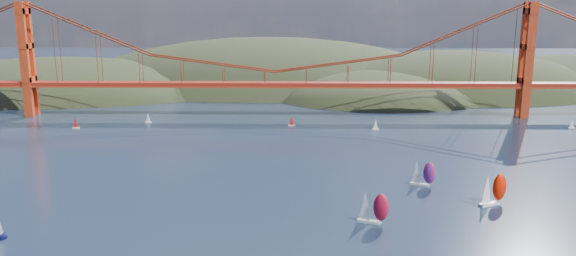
{
  "coord_description": "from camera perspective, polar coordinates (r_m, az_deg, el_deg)",
  "views": [
    {
      "loc": [
        10.46,
        -89.81,
        54.66
      ],
      "look_at": [
        7.61,
        90.0,
        14.26
      ],
      "focal_mm": 35.0,
      "sensor_mm": 36.0,
      "label": 1
    }
  ],
  "objects": [
    {
      "name": "distant_boat_9",
      "position": [
        253.05,
        0.37,
        0.74
      ],
      "size": [
        3.0,
        2.0,
        4.7
      ],
      "color": "silver",
      "rests_on": "ground"
    },
    {
      "name": "racer_rwb",
      "position": [
        175.64,
        13.51,
        -4.44
      ],
      "size": [
        7.68,
        4.95,
        8.59
      ],
      "rotation": [
        0.0,
        0.0,
        -0.35
      ],
      "color": "silver",
      "rests_on": "ground"
    },
    {
      "name": "racer_1",
      "position": [
        164.67,
        20.11,
        -5.81
      ],
      "size": [
        8.8,
        6.28,
        9.88
      ],
      "rotation": [
        0.0,
        0.0,
        0.44
      ],
      "color": "white",
      "rests_on": "ground"
    },
    {
      "name": "bridge",
      "position": [
        271.01,
        -1.69,
        7.91
      ],
      "size": [
        552.0,
        12.0,
        55.0
      ],
      "color": "maroon",
      "rests_on": "ground"
    },
    {
      "name": "distant_boat_4",
      "position": [
        277.77,
        26.89,
        0.43
      ],
      "size": [
        3.0,
        2.0,
        4.7
      ],
      "color": "silver",
      "rests_on": "ground"
    },
    {
      "name": "distant_boat_3",
      "position": [
        267.55,
        -14.02,
        1.02
      ],
      "size": [
        3.0,
        2.0,
        4.7
      ],
      "color": "silver",
      "rests_on": "ground"
    },
    {
      "name": "distant_boat_2",
      "position": [
        265.31,
        -20.78,
        0.47
      ],
      "size": [
        3.0,
        2.0,
        4.7
      ],
      "color": "silver",
      "rests_on": "ground"
    },
    {
      "name": "racer_0",
      "position": [
        144.14,
        8.59,
        -7.93
      ],
      "size": [
        8.16,
        5.27,
        9.12
      ],
      "rotation": [
        0.0,
        0.0,
        -0.35
      ],
      "color": "silver",
      "rests_on": "ground"
    },
    {
      "name": "headlands",
      "position": [
        375.75,
        6.17,
        2.3
      ],
      "size": [
        725.0,
        225.0,
        96.0
      ],
      "color": "black",
      "rests_on": "ground"
    },
    {
      "name": "distant_boat_8",
      "position": [
        248.47,
        8.89,
        0.37
      ],
      "size": [
        3.0,
        2.0,
        4.7
      ],
      "color": "silver",
      "rests_on": "ground"
    }
  ]
}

